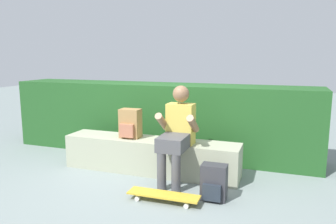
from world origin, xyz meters
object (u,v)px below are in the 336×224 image
(backpack_on_ground, at_px, (214,183))
(backpack_on_bench, at_px, (130,124))
(skateboard_near_person, at_px, (163,195))
(person_skater, at_px, (177,131))
(bench_main, at_px, (150,156))

(backpack_on_ground, bearing_deg, backpack_on_bench, 156.16)
(skateboard_near_person, height_order, backpack_on_bench, backpack_on_bench)
(backpack_on_bench, relative_size, backpack_on_ground, 1.00)
(person_skater, height_order, backpack_on_bench, person_skater)
(person_skater, height_order, skateboard_near_person, person_skater)
(bench_main, height_order, skateboard_near_person, bench_main)
(backpack_on_bench, height_order, backpack_on_ground, backpack_on_bench)
(bench_main, distance_m, backpack_on_bench, 0.52)
(backpack_on_ground, bearing_deg, person_skater, 146.12)
(person_skater, height_order, backpack_on_ground, person_skater)
(bench_main, height_order, person_skater, person_skater)
(person_skater, bearing_deg, backpack_on_bench, 164.70)
(bench_main, distance_m, person_skater, 0.66)
(backpack_on_bench, bearing_deg, backpack_on_ground, -23.84)
(person_skater, xyz_separation_m, skateboard_near_person, (0.05, -0.61, -0.58))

